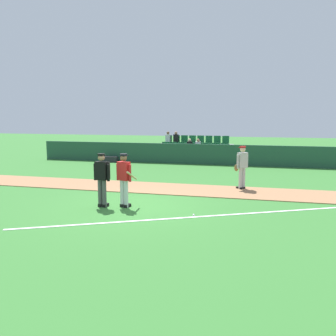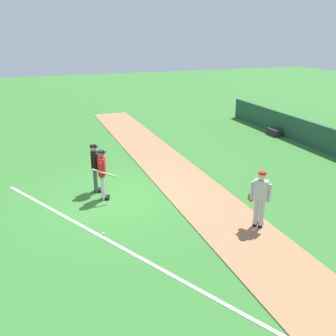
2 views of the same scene
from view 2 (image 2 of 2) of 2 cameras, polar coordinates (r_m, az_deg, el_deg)
The scene contains 8 objects.
ground_plane at distance 13.12m, azimuth -8.62°, elevation -4.70°, with size 80.00×80.00×0.00m, color #33702D.
infield_dirt_path at distance 13.94m, azimuth 3.37°, elevation -2.89°, with size 28.00×2.25×0.03m, color #9E704C.
foul_line_chalk at distance 10.44m, azimuth -7.76°, elevation -11.61°, with size 12.00×0.10×0.01m, color white.
batter_red_jersey at distance 12.80m, azimuth -9.97°, elevation -0.73°, with size 0.59×0.80×1.76m.
umpire_home_plate at distance 13.44m, azimuth -11.08°, elevation 0.35°, with size 0.59×0.34×1.76m.
runner_grey_jersey at distance 11.11m, azimuth 13.82°, elevation -4.40°, with size 0.55×0.51×1.76m.
baseball at distance 10.98m, azimuth -9.89°, elevation -9.82°, with size 0.07×0.07×0.07m, color white.
equipment_bag at distance 21.66m, azimuth 15.86°, elevation 5.28°, with size 0.90×0.36×0.36m, color #232328.
Camera 2 is at (11.71, -2.28, 5.48)m, focal length 39.92 mm.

